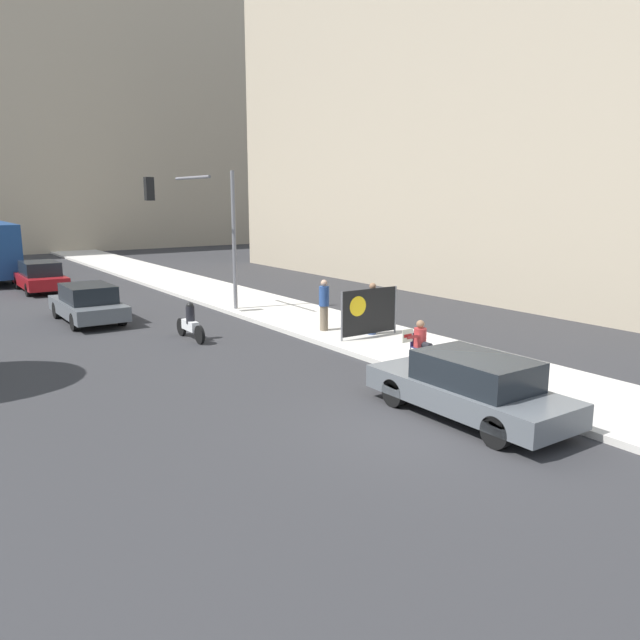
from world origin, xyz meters
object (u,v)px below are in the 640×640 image
Objects in this scene: car_on_road_nearest at (88,303)px; jogger_on_sidewalk at (372,308)px; pedestrian_behind at (324,305)px; seated_protester at (422,341)px; car_on_road_midblock at (40,277)px; motorcycle_on_road at (190,324)px; parked_car_curbside at (470,387)px; protest_banner at (369,311)px; traffic_light_pole at (203,216)px.

jogger_on_sidewalk is at bearing -49.57° from car_on_road_nearest.
pedestrian_behind is (-0.97, 1.39, 0.01)m from jogger_on_sidewalk.
seated_protester is 0.71× the size of jogger_on_sidewalk.
motorcycle_on_road is (1.86, -14.11, -0.20)m from car_on_road_midblock.
pedestrian_behind is 8.71m from parked_car_curbside.
parked_car_curbside is (-3.11, -7.05, -0.32)m from jogger_on_sidewalk.
pedestrian_behind is at bearing -24.75° from motorcycle_on_road.
motorcycle_on_road is at bearing -68.32° from car_on_road_nearest.
protest_banner is 10.73m from car_on_road_nearest.
car_on_road_nearest is at bearing 15.33° from pedestrian_behind.
parked_car_curbside reaches higher than seated_protester.
motorcycle_on_road is at bearing 100.45° from parked_car_curbside.
parked_car_curbside is 1.04× the size of car_on_road_nearest.
jogger_on_sidewalk is 0.38× the size of car_on_road_midblock.
jogger_on_sidewalk is 7.71m from parked_car_curbside.
protest_banner is 0.42× the size of traffic_light_pole.
car_on_road_nearest is (-5.63, 11.90, -0.09)m from seated_protester.
seated_protester is at bearing -62.22° from motorcycle_on_road.
seated_protester is at bearing -64.67° from car_on_road_nearest.
jogger_on_sidewalk is 5.99m from motorcycle_on_road.
traffic_light_pole is 5.39m from car_on_road_nearest.
parked_car_curbside is 2.22× the size of motorcycle_on_road.
parked_car_curbside is (-2.76, -6.79, -0.29)m from protest_banner.
motorcycle_on_road is (-4.05, 1.86, -0.50)m from pedestrian_behind.
seated_protester is 13.17m from car_on_road_nearest.
pedestrian_behind is at bearing 110.60° from protest_banner.
pedestrian_behind is 0.32× the size of traffic_light_pole.
protest_banner reaches higher than motorcycle_on_road.
traffic_light_pole is at bearing 108.86° from protest_banner.
traffic_light_pole is 14.32m from parked_car_curbside.
parked_car_curbside is at bearing -91.29° from traffic_light_pole.
traffic_light_pole reaches higher than motorcycle_on_road.
traffic_light_pole is 1.21× the size of car_on_road_midblock.
pedestrian_behind reaches higher than parked_car_curbside.
jogger_on_sidewalk is 0.43m from protest_banner.
parked_car_curbside is (-1.77, -3.33, -0.11)m from seated_protester.
motorcycle_on_road is (-3.67, 6.98, -0.27)m from seated_protester.
seated_protester is 0.22× the size of traffic_light_pole.
parked_car_curbside is 1.03× the size of car_on_road_midblock.
protest_banner is at bearing -71.14° from traffic_light_pole.
car_on_road_nearest is 9.19m from car_on_road_midblock.
jogger_on_sidewalk is 18.68m from car_on_road_midblock.
pedestrian_behind is 1.76m from protest_banner.
seated_protester is at bearing -105.95° from protest_banner.
car_on_road_midblock reaches higher than seated_protester.
seated_protester is at bearing -82.18° from traffic_light_pole.
traffic_light_pole is at bearing 104.01° from seated_protester.
jogger_on_sidewalk reaches higher than car_on_road_nearest.
car_on_road_midblock is (-6.87, 17.37, -0.29)m from jogger_on_sidewalk.
car_on_road_midblock reaches higher than motorcycle_on_road.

